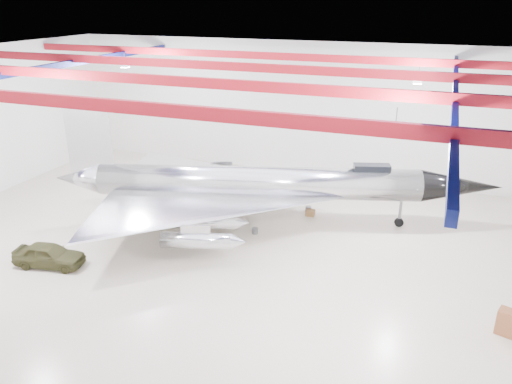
% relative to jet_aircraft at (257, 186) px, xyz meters
% --- Properties ---
extents(floor, '(40.00, 40.00, 0.00)m').
position_rel_jet_aircraft_xyz_m(floor, '(-0.79, -3.97, -2.62)').
color(floor, '#C2B29A').
rests_on(floor, ground).
extents(wall_back, '(40.00, 0.00, 40.00)m').
position_rel_jet_aircraft_xyz_m(wall_back, '(-0.79, 11.03, 2.88)').
color(wall_back, silver).
rests_on(wall_back, floor).
extents(ceiling, '(40.00, 40.00, 0.00)m').
position_rel_jet_aircraft_xyz_m(ceiling, '(-0.79, -3.97, 8.38)').
color(ceiling, '#0A0F38').
rests_on(ceiling, wall_back).
extents(ceiling_structure, '(39.50, 29.50, 1.08)m').
position_rel_jet_aircraft_xyz_m(ceiling_structure, '(-0.79, -3.97, 7.71)').
color(ceiling_structure, maroon).
rests_on(ceiling_structure, ceiling).
extents(jet_aircraft, '(28.53, 20.88, 7.98)m').
position_rel_jet_aircraft_xyz_m(jet_aircraft, '(0.00, 0.00, 0.00)').
color(jet_aircraft, silver).
rests_on(jet_aircraft, floor).
extents(jeep, '(4.22, 2.35, 1.36)m').
position_rel_jet_aircraft_xyz_m(jeep, '(-8.95, -9.53, -1.94)').
color(jeep, '#39391C').
rests_on(jeep, floor).
extents(crate_ply, '(0.61, 0.54, 0.35)m').
position_rel_jet_aircraft_xyz_m(crate_ply, '(-4.18, -0.94, -2.44)').
color(crate_ply, olive).
rests_on(crate_ply, floor).
extents(toolbox_red, '(0.57, 0.52, 0.33)m').
position_rel_jet_aircraft_xyz_m(toolbox_red, '(-4.61, 4.91, -2.45)').
color(toolbox_red, '#AA1116').
rests_on(toolbox_red, floor).
extents(engine_drum, '(0.50, 0.50, 0.37)m').
position_rel_jet_aircraft_xyz_m(engine_drum, '(0.46, -1.57, -2.43)').
color(engine_drum, '#59595B').
rests_on(engine_drum, floor).
extents(parts_bin, '(0.63, 0.50, 0.44)m').
position_rel_jet_aircraft_xyz_m(parts_bin, '(3.08, 2.41, -2.40)').
color(parts_bin, olive).
rests_on(parts_bin, floor).
extents(crate_small, '(0.46, 0.41, 0.27)m').
position_rel_jet_aircraft_xyz_m(crate_small, '(-5.06, 1.92, -2.49)').
color(crate_small, '#59595B').
rests_on(crate_small, floor).
extents(oil_barrel, '(0.57, 0.51, 0.34)m').
position_rel_jet_aircraft_xyz_m(oil_barrel, '(-3.43, 1.18, -2.45)').
color(oil_barrel, olive).
rests_on(oil_barrel, floor).
extents(spares_box, '(0.54, 0.54, 0.37)m').
position_rel_jet_aircraft_xyz_m(spares_box, '(2.75, 3.09, -2.43)').
color(spares_box, '#59595B').
rests_on(spares_box, floor).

